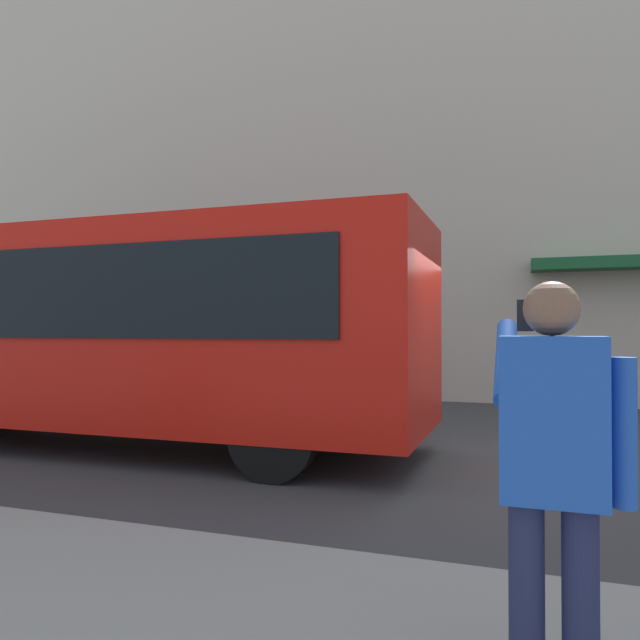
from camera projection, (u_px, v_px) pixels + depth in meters
name	position (u px, v px, depth m)	size (l,w,h in m)	color
ground_plane	(425.00, 463.00, 7.39)	(60.00, 60.00, 0.00)	#38383A
building_facade_far	(471.00, 143.00, 13.90)	(28.00, 1.55, 12.00)	beige
red_bus	(109.00, 327.00, 8.52)	(9.05, 2.54, 3.08)	red
pedestrian_photographer	(553.00, 459.00, 2.39)	(0.53, 0.52, 1.70)	#1E2347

